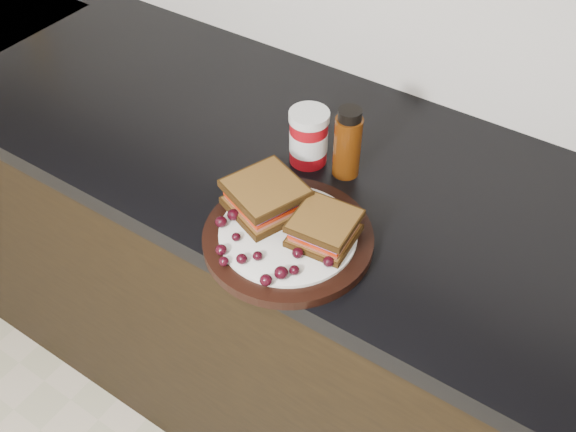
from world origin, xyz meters
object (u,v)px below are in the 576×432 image
Objects in this scene: sandwich_left at (266,197)px; oil_bottle at (348,143)px; condiment_jar at (309,137)px; plate at (288,238)px.

oil_bottle is at bearing 95.10° from sandwich_left.
oil_bottle is (0.08, 0.01, 0.01)m from condiment_jar.
sandwich_left is 0.19m from oil_bottle.
condiment_jar is at bearing -173.42° from oil_bottle.
sandwich_left is at bearing 158.15° from plate.
plate is 2.58× the size of condiment_jar.
sandwich_left is at bearing -82.03° from condiment_jar.
sandwich_left is 0.83× the size of oil_bottle.
sandwich_left is at bearing -106.02° from oil_bottle.
plate is at bearing -87.39° from oil_bottle.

